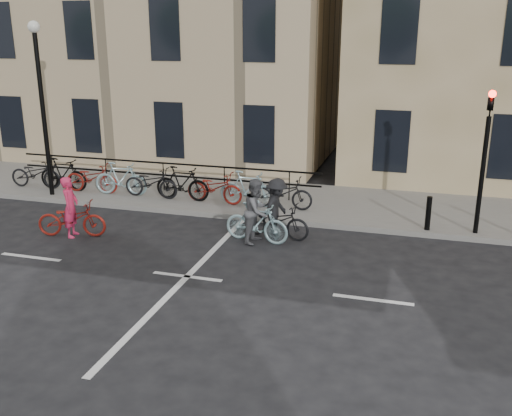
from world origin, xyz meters
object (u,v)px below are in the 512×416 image
(lamp_post, at_px, (41,88))
(cyclist_grey, at_px, (257,217))
(traffic_light, at_px, (486,145))
(cyclist_pink, at_px, (71,216))
(cyclist_dark, at_px, (276,215))

(lamp_post, height_order, cyclist_grey, lamp_post)
(traffic_light, xyz_separation_m, cyclist_pink, (-10.08, -2.77, -1.90))
(lamp_post, height_order, cyclist_pink, lamp_post)
(lamp_post, relative_size, cyclist_grey, 3.01)
(cyclist_dark, bearing_deg, cyclist_pink, 112.32)
(lamp_post, xyz_separation_m, cyclist_dark, (7.75, -1.45, -2.87))
(cyclist_pink, xyz_separation_m, cyclist_grey, (4.73, 0.94, 0.12))
(traffic_light, height_order, cyclist_dark, traffic_light)
(cyclist_dark, bearing_deg, cyclist_grey, 144.44)
(traffic_light, relative_size, lamp_post, 0.74)
(traffic_light, distance_m, cyclist_pink, 10.63)
(cyclist_grey, bearing_deg, cyclist_dark, -34.87)
(lamp_post, distance_m, cyclist_dark, 8.39)
(cyclist_pink, bearing_deg, traffic_light, -88.23)
(cyclist_grey, bearing_deg, cyclist_pink, 109.24)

